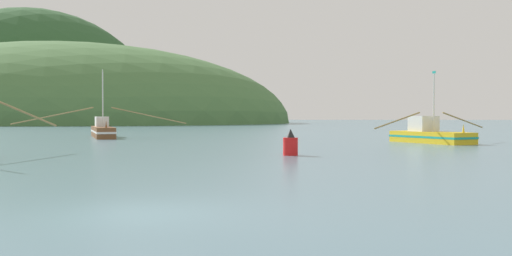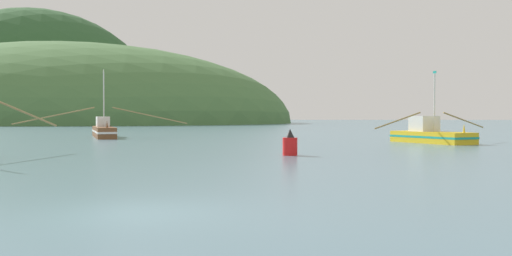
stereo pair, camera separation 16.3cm
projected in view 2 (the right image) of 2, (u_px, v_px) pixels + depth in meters
The scene contains 6 objects.
ground_plane at pixel (138, 213), 12.76m from camera, with size 600.00×600.00×0.00m, color slate.
hill_far_left at pixel (64, 123), 174.28m from camera, with size 141.00×112.80×48.70m, color #47703D.
hill_far_center at pixel (31, 122), 209.15m from camera, with size 98.65×78.92×83.89m, color #2D562D.
fishing_boat_brown at pixel (104, 130), 58.17m from camera, with size 15.80×10.92×6.97m.
fishing_boat_yellow at pixel (431, 135), 45.97m from camera, with size 9.73×7.70×5.86m.
channel_buoy at pixel (290, 144), 31.46m from camera, with size 0.83×0.83×1.50m.
Camera 2 is at (4.32, -12.26, 2.23)m, focal length 39.37 mm.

